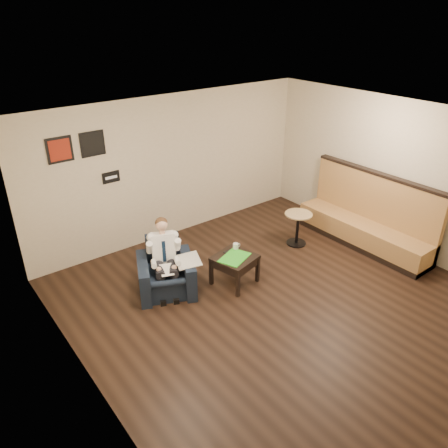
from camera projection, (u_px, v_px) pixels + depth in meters
ground at (277, 300)px, 6.98m from camera, size 6.00×6.00×0.00m
wall_back at (174, 167)px, 8.46m from camera, size 6.00×0.02×2.80m
wall_left at (84, 298)px, 4.71m from camera, size 0.02×6.00×2.80m
wall_right at (400, 177)px, 7.98m from camera, size 0.02×6.00×2.80m
ceiling at (289, 126)px, 5.71m from camera, size 6.00×6.00×0.02m
seating_sign at (111, 177)px, 7.70m from camera, size 0.32×0.02×0.20m
art_print_left at (60, 150)px, 6.97m from camera, size 0.42×0.03×0.42m
art_print_right at (93, 144)px, 7.27m from camera, size 0.42×0.03×0.42m
armchair at (166, 268)px, 7.03m from camera, size 1.17×1.17×0.85m
seated_man at (166, 263)px, 6.86m from camera, size 0.86×0.99×1.17m
lap_papers at (167, 270)px, 6.81m from camera, size 0.28×0.33×0.01m
newspaper at (188, 260)px, 6.95m from camera, size 0.52×0.57×0.01m
side_table at (235, 270)px, 7.31m from camera, size 0.75×0.75×0.51m
green_folder at (235, 258)px, 7.15m from camera, size 0.61×0.53×0.01m
coffee_mug at (236, 246)px, 7.38m from camera, size 0.11×0.11×0.11m
smartphone at (228, 251)px, 7.33m from camera, size 0.16×0.09×0.01m
banquette at (366, 212)px, 8.31m from camera, size 0.65×2.74×1.40m
cafe_table at (297, 229)px, 8.48m from camera, size 0.59×0.59×0.65m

